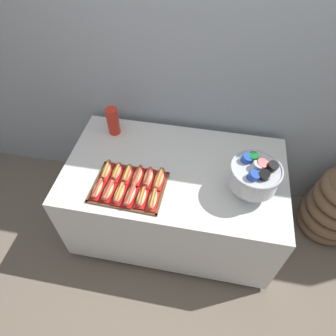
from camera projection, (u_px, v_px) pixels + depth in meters
The scene contains 19 objects.
ground_plane at pixel (174, 223), 2.67m from camera, with size 10.00×10.00×0.00m, color #7A6B5B.
back_wall at pixel (190, 56), 2.05m from camera, with size 6.00×0.10×2.60m, color #9EA8B2.
buffet_table at pixel (174, 198), 2.37m from camera, with size 1.58×0.92×0.74m.
floor_vase at pixel (335, 207), 2.44m from camera, with size 0.48×0.48×1.08m.
serving_tray at pixel (129, 187), 1.99m from camera, with size 0.49×0.38×0.01m.
hot_dog_0 at pixel (97, 189), 1.95m from camera, with size 0.07×0.16×0.06m.
hot_dog_1 at pixel (108, 191), 1.93m from camera, with size 0.08×0.17×0.06m.
hot_dog_2 at pixel (119, 194), 1.93m from camera, with size 0.07×0.18×0.06m.
hot_dog_3 at pixel (130, 195), 1.91m from camera, with size 0.08×0.18×0.06m.
hot_dog_4 at pixel (141, 198), 1.90m from camera, with size 0.07×0.16×0.06m.
hot_dog_5 at pixel (153, 200), 1.89m from camera, with size 0.07×0.17×0.06m.
hot_dog_6 at pixel (106, 171), 2.05m from camera, with size 0.06×0.18×0.06m.
hot_dog_7 at pixel (117, 172), 2.04m from camera, with size 0.07×0.16×0.06m.
hot_dog_8 at pixel (127, 174), 2.03m from camera, with size 0.06×0.16×0.06m.
hot_dog_9 at pixel (138, 176), 2.02m from camera, with size 0.07×0.18×0.06m.
hot_dog_10 at pixel (148, 178), 2.01m from camera, with size 0.07×0.18×0.06m.
hot_dog_11 at pixel (159, 180), 2.00m from camera, with size 0.08×0.18×0.06m.
punch_bowl at pixel (255, 175), 1.85m from camera, with size 0.32×0.32×0.29m.
cup_stack at pixel (113, 121), 2.28m from camera, with size 0.09×0.09×0.22m.
Camera 1 is at (0.21, -1.36, 2.34)m, focal length 31.73 mm.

